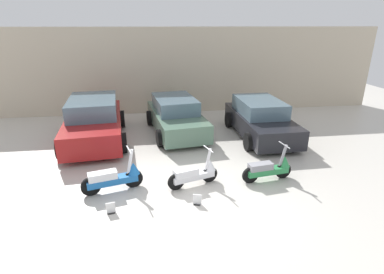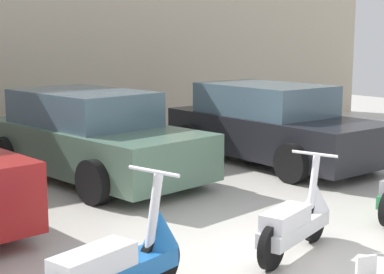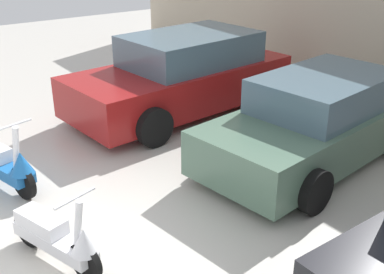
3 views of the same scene
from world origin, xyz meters
TOP-DOWN VIEW (x-y plane):
  - scooter_front_left at (-1.99, 0.71)m, footprint 1.49×0.69m
  - scooter_front_right at (0.03, 0.70)m, footprint 1.35×0.67m
  - car_rear_left at (-3.07, 4.43)m, footprint 2.46×4.55m
  - car_rear_center at (-0.12, 4.87)m, footprint 2.31×4.12m

SIDE VIEW (x-z plane):
  - scooter_front_right at x=0.03m, z-range -0.14..0.83m
  - scooter_front_left at x=-1.99m, z-range -0.15..0.91m
  - car_rear_center at x=-0.12m, z-range -0.03..1.31m
  - car_rear_left at x=-3.07m, z-range -0.03..1.46m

